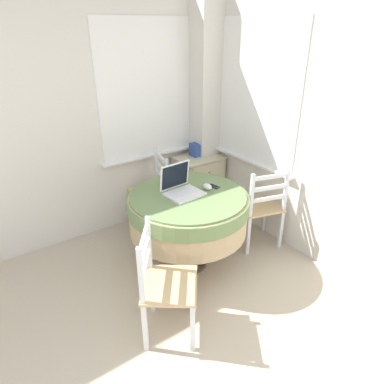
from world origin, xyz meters
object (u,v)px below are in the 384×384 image
(computer_mouse, at_px, (207,187))
(cell_phone, at_px, (214,186))
(laptop, at_px, (181,187))
(corner_cabinet, at_px, (199,183))
(dining_chair_near_back_window, at_px, (152,193))
(round_dining_table, at_px, (188,210))
(storage_box, at_px, (197,149))
(dining_chair_near_right_window, at_px, (261,208))
(dining_chair_camera_near, at_px, (164,284))

(computer_mouse, bearing_deg, cell_phone, 6.30)
(laptop, xyz_separation_m, corner_cabinet, (0.79, 0.80, -0.46))
(dining_chair_near_back_window, bearing_deg, cell_phone, -74.73)
(computer_mouse, xyz_separation_m, corner_cabinet, (0.55, 0.87, -0.43))
(round_dining_table, relative_size, corner_cabinet, 1.57)
(corner_cabinet, bearing_deg, laptop, -134.57)
(dining_chair_near_back_window, relative_size, storage_box, 5.75)
(round_dining_table, height_order, dining_chair_near_right_window, dining_chair_near_right_window)
(laptop, bearing_deg, round_dining_table, -59.91)
(round_dining_table, distance_m, cell_phone, 0.33)
(laptop, xyz_separation_m, dining_chair_near_back_window, (0.10, 0.75, -0.37))
(corner_cabinet, bearing_deg, dining_chair_near_right_window, -87.52)
(round_dining_table, xyz_separation_m, laptop, (-0.03, 0.06, 0.22))
(cell_phone, height_order, corner_cabinet, cell_phone)
(dining_chair_near_back_window, xyz_separation_m, dining_chair_camera_near, (-0.67, -1.37, 0.00))
(corner_cabinet, bearing_deg, dining_chair_near_back_window, -175.61)
(dining_chair_camera_near, bearing_deg, dining_chair_near_right_window, 16.50)
(storage_box, bearing_deg, dining_chair_near_back_window, -171.28)
(dining_chair_near_right_window, bearing_deg, laptop, 166.05)
(storage_box, bearing_deg, corner_cabinet, -105.90)
(round_dining_table, distance_m, laptop, 0.23)
(dining_chair_near_right_window, distance_m, storage_box, 1.11)
(dining_chair_near_back_window, relative_size, corner_cabinet, 1.26)
(dining_chair_camera_near, bearing_deg, round_dining_table, 43.06)
(dining_chair_near_back_window, bearing_deg, computer_mouse, -80.31)
(dining_chair_near_right_window, bearing_deg, computer_mouse, 167.25)
(laptop, distance_m, dining_chair_near_back_window, 0.84)
(laptop, xyz_separation_m, computer_mouse, (0.24, -0.07, -0.03))
(cell_phone, xyz_separation_m, dining_chair_camera_near, (-0.89, -0.56, -0.32))
(cell_phone, bearing_deg, corner_cabinet, 61.65)
(laptop, relative_size, corner_cabinet, 0.47)
(computer_mouse, bearing_deg, dining_chair_near_back_window, 99.69)
(round_dining_table, height_order, storage_box, storage_box)
(round_dining_table, distance_m, dining_chair_camera_near, 0.84)
(laptop, height_order, dining_chair_camera_near, laptop)
(cell_phone, height_order, storage_box, storage_box)
(dining_chair_near_back_window, height_order, dining_chair_near_right_window, same)
(dining_chair_camera_near, xyz_separation_m, storage_box, (1.37, 1.48, 0.34))
(cell_phone, distance_m, dining_chair_near_back_window, 0.90)
(computer_mouse, bearing_deg, storage_box, 58.74)
(dining_chair_camera_near, distance_m, storage_box, 2.04)
(round_dining_table, bearing_deg, laptop, 120.09)
(dining_chair_near_right_window, xyz_separation_m, corner_cabinet, (-0.04, 1.01, -0.09))
(round_dining_table, relative_size, laptop, 3.30)
(storage_box, bearing_deg, cell_phone, -117.67)
(cell_phone, bearing_deg, dining_chair_near_back_window, 105.27)
(laptop, distance_m, storage_box, 1.17)
(dining_chair_near_right_window, distance_m, corner_cabinet, 1.01)
(laptop, bearing_deg, corner_cabinet, 45.43)
(round_dining_table, height_order, dining_chair_camera_near, dining_chair_camera_near)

